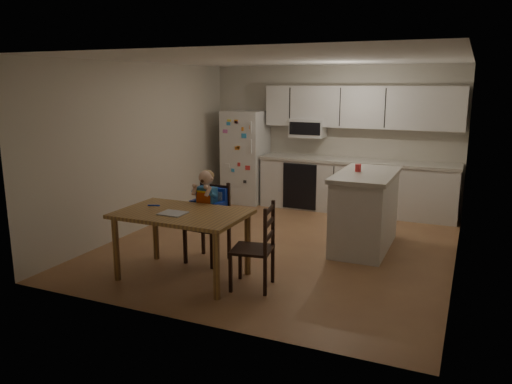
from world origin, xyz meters
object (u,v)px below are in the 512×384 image
Objects in this scene: chair_booster at (209,206)px; red_cup at (358,168)px; chair_side at (261,241)px; refrigerator at (246,157)px; dining_table at (182,221)px; kitchen_island at (365,210)px.

red_cup is at bearing 44.53° from chair_booster.
red_cup is 0.11× the size of chair_side.
refrigerator is at bearing 111.21° from chair_booster.
dining_table is 0.62m from chair_booster.
kitchen_island is 1.48× the size of chair_side.
refrigerator is 3.23m from chair_booster.
kitchen_island is 0.58m from red_cup.
chair_side is (-0.75, -1.82, 0.01)m from kitchen_island.
chair_booster is at bearing -142.97° from kitchen_island.
dining_table is (-1.56, -1.93, -0.42)m from red_cup.
dining_table is at bearing -128.99° from red_cup.
kitchen_island is 2.12m from chair_booster.
refrigerator is 1.79× the size of chair_side.
refrigerator is 4.11m from chair_side.
red_cup is at bearing 151.93° from chair_side.
chair_booster reaches higher than chair_side.
dining_table is 0.96m from chair_side.
chair_booster reaches higher than kitchen_island.
chair_side is at bearing -108.38° from red_cup.
chair_booster is at bearing -73.22° from refrigerator.
kitchen_island is 0.97× the size of dining_table.
chair_side reaches higher than dining_table.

